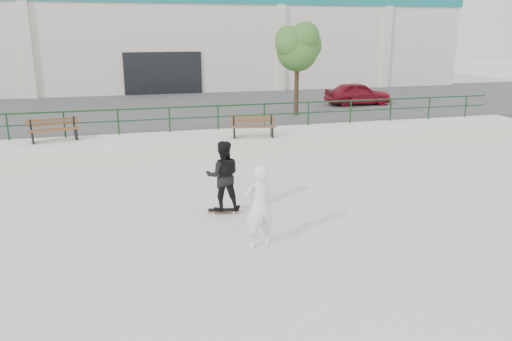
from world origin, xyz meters
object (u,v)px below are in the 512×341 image
object	(u,v)px
skateboard	(224,210)
bench_left	(54,130)
seated_skater	(259,206)
tree	(298,46)
red_car	(358,93)
bench_right	(253,127)
standing_skater	(223,176)

from	to	relation	value
skateboard	bench_left	bearing A→B (deg)	133.16
seated_skater	bench_left	bearing A→B (deg)	-74.79
tree	seated_skater	distance (m)	14.89
red_car	bench_right	bearing A→B (deg)	134.76
bench_right	skateboard	xyz separation A→B (m)	(-2.57, -6.65, -0.83)
bench_right	red_car	distance (m)	10.68
seated_skater	standing_skater	bearing A→B (deg)	-93.03
standing_skater	tree	bearing A→B (deg)	-108.76
bench_left	red_car	size ratio (longest dim) A/B	0.52
standing_skater	bench_right	bearing A→B (deg)	-101.72
bench_left	standing_skater	bearing A→B (deg)	-70.93
bench_left	tree	world-z (taller)	tree
bench_right	red_car	xyz separation A→B (m)	(7.97, 7.10, 0.22)
bench_left	standing_skater	world-z (taller)	standing_skater
tree	bench_right	bearing A→B (deg)	-126.83
bench_left	red_car	bearing A→B (deg)	8.80
tree	seated_skater	xyz separation A→B (m)	(-5.70, -13.45, -2.91)
red_car	skateboard	bearing A→B (deg)	145.62
skateboard	seated_skater	xyz separation A→B (m)	(0.33, -2.17, 0.83)
bench_right	red_car	world-z (taller)	red_car
bench_right	red_car	size ratio (longest dim) A/B	0.50
standing_skater	bench_left	bearing A→B (deg)	-49.56
bench_right	seated_skater	world-z (taller)	seated_skater
standing_skater	seated_skater	bearing A→B (deg)	107.94
skateboard	standing_skater	world-z (taller)	standing_skater
bench_left	tree	bearing A→B (deg)	5.23
bench_right	standing_skater	bearing A→B (deg)	-101.44
tree	standing_skater	size ratio (longest dim) A/B	2.49
tree	standing_skater	xyz separation A→B (m)	(-6.03, -11.28, -2.83)
skateboard	standing_skater	size ratio (longest dim) A/B	0.45
standing_skater	seated_skater	size ratio (longest dim) A/B	0.99
red_car	seated_skater	size ratio (longest dim) A/B	2.03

